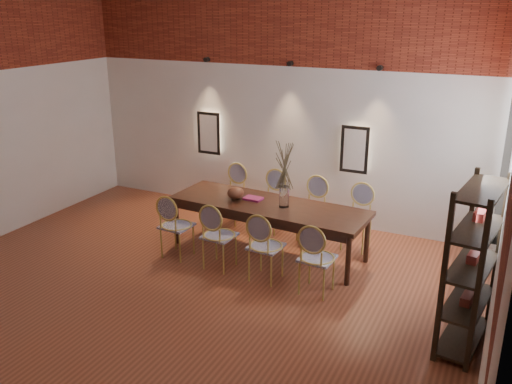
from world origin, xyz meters
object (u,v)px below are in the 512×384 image
at_px(chair_near_b, 219,235).
at_px(chair_far_a, 231,195).
at_px(chair_near_c, 266,246).
at_px(chair_far_c, 312,210).
at_px(chair_near_d, 317,258).
at_px(bowl, 236,193).
at_px(dining_table, 268,228).
at_px(shelving_rack, 472,266).
at_px(vase, 284,197).
at_px(chair_far_d, 357,219).
at_px(chair_far_b, 270,202).
at_px(chair_near_a, 177,226).
at_px(book, 253,198).

relative_size(chair_near_b, chair_far_a, 1.00).
xyz_separation_m(chair_near_c, chair_far_c, (0.08, 1.47, 0.00)).
bearing_deg(chair_near_d, chair_near_c, -180.00).
bearing_deg(chair_near_d, bowl, 156.41).
height_order(dining_table, shelving_rack, shelving_rack).
bearing_deg(chair_far_a, vase, 150.65).
xyz_separation_m(chair_near_d, chair_far_a, (-2.05, 1.59, 0.00)).
distance_m(chair_far_a, chair_far_c, 1.42).
relative_size(chair_far_d, vase, 3.13).
bearing_deg(dining_table, chair_far_a, 145.37).
xyz_separation_m(chair_far_b, shelving_rack, (3.11, -1.89, 0.43)).
xyz_separation_m(chair_near_a, chair_near_c, (1.42, -0.08, 0.00)).
distance_m(chair_near_d, bowl, 1.76).
bearing_deg(dining_table, chair_near_c, -64.24).
distance_m(chair_far_c, vase, 0.86).
bearing_deg(shelving_rack, chair_far_d, 140.57).
relative_size(dining_table, shelving_rack, 1.58).
distance_m(chair_near_c, chair_far_b, 1.64).
relative_size(chair_near_c, bowl, 3.92).
bearing_deg(chair_near_b, chair_far_a, 115.76).
xyz_separation_m(chair_near_c, vase, (-0.07, 0.74, 0.43)).
bearing_deg(dining_table, vase, 0.00).
distance_m(chair_near_b, chair_far_c, 1.64).
xyz_separation_m(dining_table, bowl, (-0.51, -0.02, 0.46)).
xyz_separation_m(chair_far_c, vase, (-0.15, -0.73, 0.43)).
relative_size(dining_table, book, 10.96).
relative_size(chair_near_a, chair_far_b, 1.00).
relative_size(dining_table, chair_near_c, 3.03).
height_order(dining_table, chair_near_d, chair_near_d).
relative_size(chair_far_c, bowl, 3.92).
distance_m(chair_near_d, chair_far_d, 1.48).
relative_size(dining_table, vase, 9.50).
height_order(chair_far_a, chair_far_b, same).
bearing_deg(chair_far_d, chair_near_c, 64.24).
xyz_separation_m(chair_near_d, book, (-1.30, 0.86, 0.30)).
xyz_separation_m(chair_far_a, chair_far_c, (1.42, -0.08, 0.00)).
height_order(chair_near_c, chair_far_a, same).
xyz_separation_m(dining_table, chair_near_c, (0.32, -0.76, 0.09)).
distance_m(chair_far_b, book, 0.75).
xyz_separation_m(chair_near_a, chair_far_c, (1.50, 1.40, 0.00)).
height_order(chair_near_b, shelving_rack, shelving_rack).
bearing_deg(vase, chair_near_c, -84.49).
bearing_deg(chair_far_a, chair_near_c, 133.99).
bearing_deg(chair_near_c, shelving_rack, -5.60).
relative_size(dining_table, chair_far_c, 3.03).
bearing_deg(chair_far_a, chair_far_b, -180.00).
bearing_deg(chair_near_c, vase, 98.64).
distance_m(chair_near_c, chair_far_a, 2.05).
distance_m(dining_table, chair_far_c, 0.82).
bearing_deg(chair_near_b, book, 84.22).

